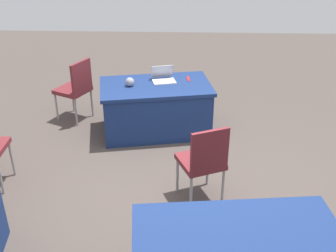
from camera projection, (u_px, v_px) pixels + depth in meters
name	position (u px, v px, depth m)	size (l,w,h in m)	color
ground_plane	(182.00, 199.00, 4.64)	(14.40, 14.40, 0.00)	#4C423D
table_foreground	(156.00, 108.00, 5.91)	(1.68, 1.17, 0.73)	navy
chair_tucked_right	(76.00, 86.00, 6.16)	(0.59, 0.59, 0.95)	#9E9993
chair_back_row	(204.00, 159.00, 4.35)	(0.58, 0.58, 0.95)	#9E9993
laptop_silver	(163.00, 78.00, 5.86)	(0.38, 0.36, 0.21)	silver
yarn_ball	(130.00, 82.00, 5.67)	(0.12, 0.12, 0.12)	gray
scissors_red	(188.00, 79.00, 5.94)	(0.18, 0.04, 0.01)	red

